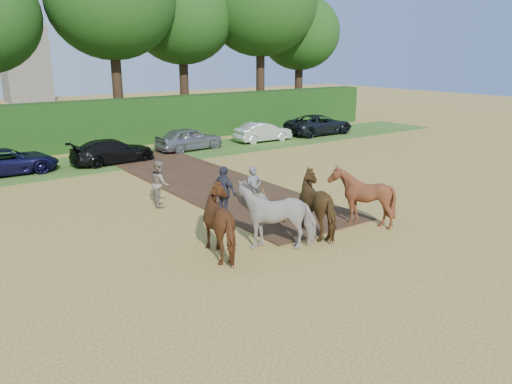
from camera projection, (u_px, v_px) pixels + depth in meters
name	position (u px, v px, depth m)	size (l,w,h in m)	color
ground	(269.00, 229.00, 17.23)	(120.00, 120.00, 0.00)	gold
earth_strip	(205.00, 181.00, 23.54)	(4.50, 17.00, 0.05)	#472D1C
grass_verge	(119.00, 160.00, 28.17)	(50.00, 5.00, 0.03)	#38601E
hedgerow	(91.00, 125.00, 31.28)	(46.00, 1.60, 3.00)	#14380F
spectator_near	(160.00, 183.00, 19.59)	(0.89, 0.69, 1.83)	gray
spectator_far	(224.00, 192.00, 18.19)	(1.13, 0.47, 1.93)	#2A2B38
plough_team	(298.00, 208.00, 16.13)	(7.06, 4.91, 2.07)	maroon
parked_cars	(134.00, 147.00, 28.41)	(36.40, 3.14, 1.48)	silver
treeline	(36.00, 1.00, 30.81)	(48.70, 10.60, 14.21)	#382616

